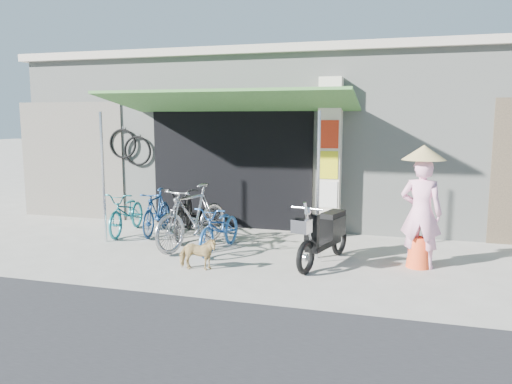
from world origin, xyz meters
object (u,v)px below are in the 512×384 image
(bike_silver, at_px, (193,216))
(bike_navy, at_px, (220,228))
(bike_blue, at_px, (157,212))
(street_dog, at_px, (198,254))
(moped, at_px, (325,235))
(nun, at_px, (421,208))
(bike_teal, at_px, (127,212))
(bike_black, at_px, (185,211))

(bike_silver, xyz_separation_m, bike_navy, (0.54, -0.09, -0.15))
(bike_blue, bearing_deg, street_dog, -56.46)
(moped, bearing_deg, bike_blue, 178.19)
(bike_blue, bearing_deg, nun, -17.43)
(bike_blue, height_order, moped, moped)
(bike_teal, height_order, moped, moped)
(bike_black, bearing_deg, bike_silver, -72.48)
(street_dog, bearing_deg, bike_black, 20.33)
(bike_silver, xyz_separation_m, nun, (3.76, -0.12, 0.36))
(bike_teal, relative_size, nun, 0.86)
(moped, bearing_deg, nun, 24.40)
(bike_teal, relative_size, street_dog, 2.71)
(bike_navy, bearing_deg, bike_blue, 155.62)
(bike_black, xyz_separation_m, bike_navy, (1.01, -0.81, -0.10))
(bike_silver, relative_size, street_dog, 3.12)
(bike_blue, xyz_separation_m, bike_navy, (1.64, -0.89, -0.04))
(bike_silver, height_order, moped, bike_silver)
(bike_black, height_order, moped, bike_black)
(bike_teal, distance_m, moped, 4.15)
(moped, distance_m, nun, 1.49)
(bike_blue, distance_m, bike_navy, 1.87)
(bike_blue, distance_m, moped, 3.63)
(bike_blue, xyz_separation_m, moped, (3.46, -1.12, 0.01))
(bike_black, distance_m, moped, 3.01)
(bike_teal, distance_m, street_dog, 2.94)
(street_dog, xyz_separation_m, nun, (3.17, 1.08, 0.66))
(bike_silver, bearing_deg, street_dog, -46.57)
(street_dog, bearing_deg, bike_silver, 17.52)
(street_dog, distance_m, nun, 3.41)
(street_dog, bearing_deg, bike_blue, 31.65)
(bike_silver, xyz_separation_m, moped, (2.35, -0.33, -0.11))
(bike_teal, distance_m, bike_navy, 2.34)
(bike_silver, distance_m, bike_navy, 0.57)
(bike_navy, relative_size, nun, 0.82)
(bike_silver, bearing_deg, moped, 9.34)
(bike_navy, distance_m, nun, 3.26)
(bike_teal, bearing_deg, moped, -21.86)
(bike_teal, height_order, bike_navy, bike_teal)
(street_dog, bearing_deg, bike_teal, 41.88)
(bike_blue, distance_m, bike_silver, 1.36)
(bike_blue, relative_size, bike_navy, 0.95)
(bike_blue, xyz_separation_m, bike_black, (0.63, -0.08, 0.06))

